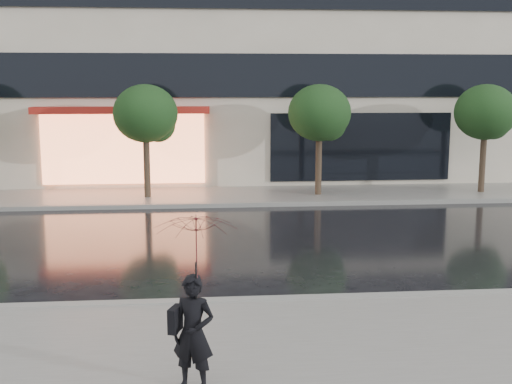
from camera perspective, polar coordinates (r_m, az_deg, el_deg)
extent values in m
plane|color=black|center=(12.88, 0.43, -8.52)|extent=(120.00, 120.00, 0.00)
cube|color=slate|center=(9.84, 2.28, -14.07)|extent=(60.00, 4.50, 0.12)
cube|color=slate|center=(22.81, -2.01, -0.35)|extent=(60.00, 3.50, 0.12)
cube|color=gray|center=(11.91, 0.89, -9.70)|extent=(60.00, 0.25, 0.14)
cube|color=gray|center=(21.09, -1.76, -1.14)|extent=(60.00, 0.25, 0.14)
cube|color=black|center=(24.15, -2.29, 10.31)|extent=(28.00, 0.12, 1.60)
cube|color=#FF8C59|center=(24.39, -11.69, 3.76)|extent=(6.00, 0.10, 2.60)
cube|color=#A42119|center=(23.96, -11.90, 7.13)|extent=(6.40, 0.70, 0.25)
cube|color=black|center=(25.01, 9.30, 3.98)|extent=(7.00, 0.10, 2.60)
cylinder|color=#33261C|center=(22.45, -9.67, 2.05)|extent=(0.22, 0.22, 2.20)
ellipsoid|color=#143416|center=(22.28, -9.81, 6.90)|extent=(2.20, 2.20, 1.98)
sphere|color=#143416|center=(22.47, -8.71, 5.93)|extent=(1.20, 1.20, 1.20)
cylinder|color=#33261C|center=(22.76, 5.58, 2.24)|extent=(0.22, 0.22, 2.20)
ellipsoid|color=#143416|center=(22.59, 5.66, 7.02)|extent=(2.20, 2.20, 1.98)
sphere|color=#143416|center=(22.88, 6.54, 6.04)|extent=(1.20, 1.20, 1.20)
cylinder|color=#33261C|center=(24.57, 19.48, 2.28)|extent=(0.22, 0.22, 2.20)
ellipsoid|color=#143416|center=(24.42, 19.73, 6.70)|extent=(2.20, 2.20, 1.98)
sphere|color=#143416|center=(24.79, 20.33, 5.78)|extent=(1.20, 1.20, 1.20)
imported|color=black|center=(8.38, -5.59, -12.38)|extent=(0.65, 0.53, 1.52)
imported|color=#3D0B10|center=(8.02, -5.38, -5.27)|extent=(1.32, 1.33, 0.94)
cylinder|color=black|center=(8.17, -5.32, -8.80)|extent=(0.02, 0.02, 0.76)
cube|color=black|center=(8.35, -7.19, -11.16)|extent=(0.19, 0.30, 0.32)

